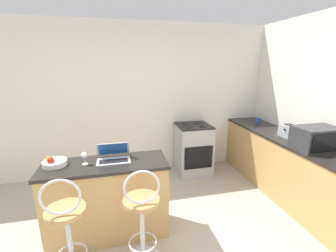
{
  "coord_description": "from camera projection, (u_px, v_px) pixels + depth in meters",
  "views": [
    {
      "loc": [
        -0.22,
        -1.5,
        1.92
      ],
      "look_at": [
        0.55,
        1.76,
        1.0
      ],
      "focal_mm": 24.0,
      "sensor_mm": 36.0,
      "label": 1
    }
  ],
  "objects": [
    {
      "name": "stove_range",
      "position": [
        193.0,
        149.0,
        4.03
      ],
      "size": [
        0.58,
        0.58,
        0.9
      ],
      "color": "#9EA3A8",
      "rests_on": "ground_plane"
    },
    {
      "name": "breakfast_bar",
      "position": [
        108.0,
        199.0,
        2.53
      ],
      "size": [
        1.33,
        0.5,
        0.9
      ],
      "color": "tan",
      "rests_on": "ground_plane"
    },
    {
      "name": "wine_glass_short",
      "position": [
        84.0,
        156.0,
        2.35
      ],
      "size": [
        0.06,
        0.06,
        0.14
      ],
      "color": "silver",
      "rests_on": "breakfast_bar"
    },
    {
      "name": "laptop",
      "position": [
        113.0,
        156.0,
        2.48
      ],
      "size": [
        0.36,
        0.27,
        0.19
      ],
      "color": "#B7BABF",
      "rests_on": "breakfast_bar"
    },
    {
      "name": "mug_blue",
      "position": [
        258.0,
        120.0,
        4.07
      ],
      "size": [
        0.1,
        0.08,
        0.09
      ],
      "color": "#2D51AD",
      "rests_on": "counter_right"
    },
    {
      "name": "fruit_bowl",
      "position": [
        54.0,
        162.0,
        2.34
      ],
      "size": [
        0.24,
        0.24,
        0.11
      ],
      "color": "silver",
      "rests_on": "breakfast_bar"
    },
    {
      "name": "toaster",
      "position": [
        291.0,
        132.0,
        3.22
      ],
      "size": [
        0.21,
        0.29,
        0.19
      ],
      "color": "#9EA3A8",
      "rests_on": "counter_right"
    },
    {
      "name": "bar_stool_near",
      "position": [
        68.0,
        232.0,
        1.96
      ],
      "size": [
        0.4,
        0.4,
        1.06
      ],
      "color": "silver",
      "rests_on": "ground_plane"
    },
    {
      "name": "wall_back",
      "position": [
        129.0,
        101.0,
        3.88
      ],
      "size": [
        12.0,
        0.06,
        2.6
      ],
      "color": "silver",
      "rests_on": "ground_plane"
    },
    {
      "name": "microwave",
      "position": [
        316.0,
        138.0,
        2.76
      ],
      "size": [
        0.52,
        0.34,
        0.29
      ],
      "color": "#2D2D30",
      "rests_on": "counter_right"
    },
    {
      "name": "counter_right",
      "position": [
        293.0,
        171.0,
        3.21
      ],
      "size": [
        0.59,
        2.9,
        0.9
      ],
      "color": "tan",
      "rests_on": "ground_plane"
    },
    {
      "name": "bar_stool_far",
      "position": [
        142.0,
        221.0,
        2.1
      ],
      "size": [
        0.4,
        0.4,
        1.06
      ],
      "color": "silver",
      "rests_on": "ground_plane"
    }
  ]
}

